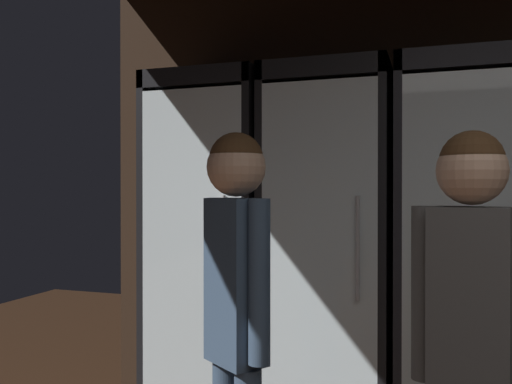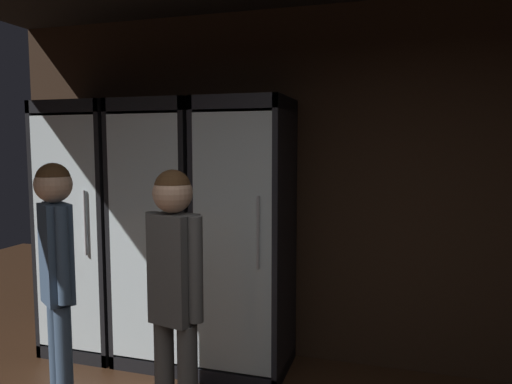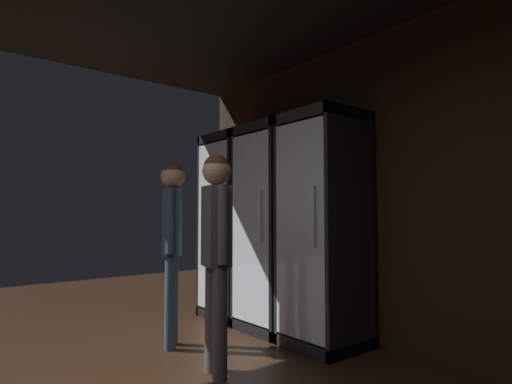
{
  "view_description": "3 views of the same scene",
  "coord_description": "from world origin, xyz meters",
  "px_view_note": "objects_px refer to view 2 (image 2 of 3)",
  "views": [
    {
      "loc": [
        -0.93,
        -0.22,
        1.43
      ],
      "look_at": [
        -1.83,
        2.48,
        1.41
      ],
      "focal_mm": 37.32,
      "sensor_mm": 36.0,
      "label": 1
    },
    {
      "loc": [
        0.32,
        -0.71,
        1.74
      ],
      "look_at": [
        -0.69,
        2.65,
        1.39
      ],
      "focal_mm": 33.34,
      "sensor_mm": 36.0,
      "label": 2
    },
    {
      "loc": [
        1.78,
        -0.14,
        1.16
      ],
      "look_at": [
        -1.64,
        2.56,
        1.4
      ],
      "focal_mm": 29.27,
      "sensor_mm": 36.0,
      "label": 3
    }
  ],
  "objects_px": {
    "cooler_far_left": "(94,230)",
    "shopper_near": "(57,262)",
    "shopper_far": "(174,285)",
    "cooler_left": "(167,234)",
    "cooler_center": "(247,238)"
  },
  "relations": [
    {
      "from": "shopper_near",
      "to": "cooler_far_left",
      "type": "bearing_deg",
      "value": 115.91
    },
    {
      "from": "cooler_center",
      "to": "shopper_near",
      "type": "bearing_deg",
      "value": -126.58
    },
    {
      "from": "cooler_left",
      "to": "shopper_near",
      "type": "distance_m",
      "value": 1.13
    },
    {
      "from": "shopper_near",
      "to": "cooler_center",
      "type": "bearing_deg",
      "value": 53.42
    },
    {
      "from": "cooler_left",
      "to": "shopper_far",
      "type": "relative_size",
      "value": 1.29
    },
    {
      "from": "shopper_near",
      "to": "shopper_far",
      "type": "distance_m",
      "value": 0.8
    },
    {
      "from": "cooler_center",
      "to": "shopper_far",
      "type": "relative_size",
      "value": 1.29
    },
    {
      "from": "cooler_far_left",
      "to": "shopper_near",
      "type": "bearing_deg",
      "value": -64.09
    },
    {
      "from": "cooler_far_left",
      "to": "shopper_near",
      "type": "distance_m",
      "value": 1.25
    },
    {
      "from": "cooler_far_left",
      "to": "shopper_far",
      "type": "height_order",
      "value": "cooler_far_left"
    },
    {
      "from": "cooler_center",
      "to": "shopper_near",
      "type": "relative_size",
      "value": 1.27
    },
    {
      "from": "shopper_far",
      "to": "shopper_near",
      "type": "bearing_deg",
      "value": 176.58
    },
    {
      "from": "cooler_far_left",
      "to": "shopper_far",
      "type": "xyz_separation_m",
      "value": [
        1.34,
        -1.17,
        -0.03
      ]
    },
    {
      "from": "cooler_far_left",
      "to": "cooler_left",
      "type": "xyz_separation_m",
      "value": [
        0.69,
        -0.0,
        0.0
      ]
    },
    {
      "from": "cooler_left",
      "to": "shopper_near",
      "type": "xyz_separation_m",
      "value": [
        -0.14,
        -1.12,
        0.03
      ]
    }
  ]
}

